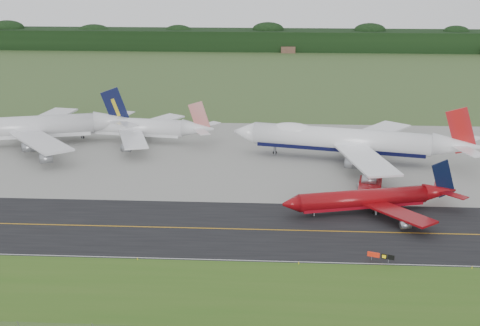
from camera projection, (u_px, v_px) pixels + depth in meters
name	position (u px, v px, depth m)	size (l,w,h in m)	color
ground	(282.00, 223.00, 149.59)	(600.00, 600.00, 0.00)	#3B5527
grass_verge	(283.00, 301.00, 116.29)	(400.00, 30.00, 0.01)	#36601C
taxiway	(282.00, 230.00, 145.78)	(400.00, 32.00, 0.02)	black
apron	(282.00, 156.00, 198.10)	(400.00, 78.00, 0.01)	gray
taxiway_centreline	(282.00, 230.00, 145.77)	(400.00, 0.40, 0.00)	#C48512
taxiway_edge_line	(283.00, 261.00, 131.03)	(400.00, 0.25, 0.00)	silver
horizon_treeline	(281.00, 41.00, 408.35)	(700.00, 25.00, 12.00)	black
jet_ba_747	(349.00, 140.00, 192.46)	(70.51, 57.49, 17.85)	white
jet_red_737	(372.00, 198.00, 155.36)	(42.30, 33.78, 11.57)	maroon
jet_navy_gold	(27.00, 128.00, 207.70)	(66.24, 56.47, 17.34)	silver
jet_star_tail	(133.00, 127.00, 212.28)	(53.37, 44.30, 14.08)	white
taxiway_sign	(381.00, 256.00, 130.62)	(5.05, 1.87, 1.76)	slate
edge_marker_left	(137.00, 259.00, 131.59)	(0.16, 0.16, 0.50)	yellow
edge_marker_center	(299.00, 263.00, 129.84)	(0.16, 0.16, 0.50)	yellow
edge_marker_right	(472.00, 267.00, 128.01)	(0.16, 0.16, 0.50)	yellow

